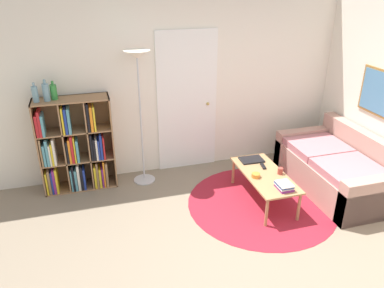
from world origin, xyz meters
TOP-DOWN VIEW (x-y plane):
  - ground_plane at (0.00, 0.00)m, footprint 14.00×14.00m
  - wall_back at (-0.00, 2.40)m, footprint 7.39×0.11m
  - rug at (0.61, 1.12)m, footprint 1.84×1.84m
  - bookshelf at (-1.58, 2.18)m, footprint 0.93×0.34m
  - floor_lamp at (-0.71, 2.10)m, footprint 0.33×0.33m
  - couch at (1.77, 1.21)m, footprint 0.93×1.65m
  - coffee_table at (0.66, 1.19)m, footprint 0.49×1.08m
  - laptop at (0.65, 1.56)m, footprint 0.31×0.22m
  - bowl at (0.51, 1.14)m, footprint 0.10×0.10m
  - book_stack_on_table at (0.71, 0.80)m, footprint 0.16×0.21m
  - cup at (0.83, 1.13)m, footprint 0.07×0.07m
  - remote at (0.72, 1.36)m, footprint 0.07×0.15m
  - bottle_left at (-1.93, 2.16)m, footprint 0.07×0.07m
  - bottle_middle at (-1.81, 2.17)m, footprint 0.08×0.08m
  - bottle_right at (-1.73, 2.20)m, footprint 0.08×0.08m

SIDE VIEW (x-z plane):
  - ground_plane at x=0.00m, z-range 0.00..0.00m
  - rug at x=0.61m, z-range 0.00..0.01m
  - couch at x=1.77m, z-range -0.11..0.65m
  - coffee_table at x=0.66m, z-range 0.15..0.54m
  - laptop at x=0.65m, z-range 0.38..0.40m
  - remote at x=0.72m, z-range 0.38..0.40m
  - bowl at x=0.51m, z-range 0.38..0.43m
  - book_stack_on_table at x=0.71m, z-range 0.38..0.46m
  - cup at x=0.83m, z-range 0.38..0.46m
  - bookshelf at x=-1.58m, z-range -0.05..1.19m
  - wall_back at x=0.00m, z-range -0.01..2.59m
  - bottle_right at x=-1.73m, z-range 1.22..1.45m
  - bottle_left at x=-1.93m, z-range 1.22..1.46m
  - bottle_middle at x=-1.81m, z-range 1.22..1.48m
  - floor_lamp at x=-0.71m, z-range 0.61..2.41m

